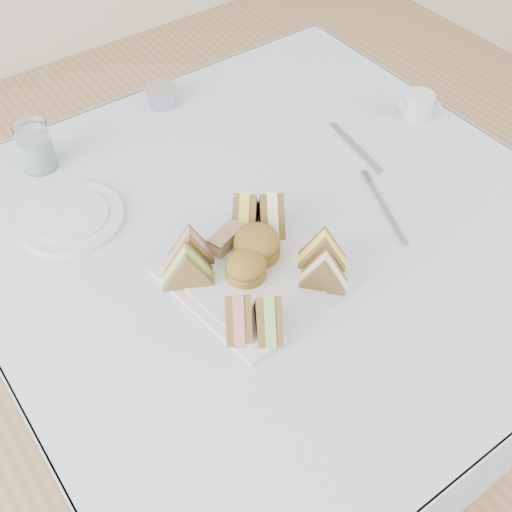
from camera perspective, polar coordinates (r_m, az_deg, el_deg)
floor at (r=1.75m, az=1.22°, el=-14.66°), size 4.00×4.00×0.00m
table at (r=1.43m, az=1.46°, el=-7.83°), size 0.90×0.90×0.74m
tablecloth at (r=1.14m, az=1.81°, el=2.75°), size 1.02×1.02×0.01m
serving_plate at (r=1.05m, az=0.00°, el=-1.60°), size 0.28×0.28×0.01m
sandwich_fl_a at (r=0.95m, az=-1.60°, el=-4.81°), size 0.08×0.09×0.07m
sandwich_fl_b at (r=0.95m, az=1.10°, el=-4.93°), size 0.07×0.09×0.07m
sandwich_fr_a at (r=1.04m, az=5.99°, el=0.68°), size 0.09×0.08×0.07m
sandwich_fr_b at (r=1.01m, az=6.06°, el=-1.24°), size 0.08×0.08×0.07m
sandwich_bl_a at (r=1.02m, az=-6.14°, el=-0.78°), size 0.09×0.08×0.08m
sandwich_bl_b at (r=1.05m, az=-5.86°, el=0.96°), size 0.09×0.07×0.07m
sandwich_br_a at (r=1.10m, az=1.39°, el=4.17°), size 0.08×0.10×0.08m
sandwich_br_b at (r=1.10m, az=-0.96°, el=4.19°), size 0.09×0.09×0.07m
scone_left at (r=1.03m, az=-0.90°, el=-0.94°), size 0.08×0.08×0.05m
scone_right at (r=1.06m, az=0.08°, el=1.10°), size 0.10×0.10×0.05m
pastry_slice at (r=1.08m, az=-2.58°, el=1.56°), size 0.08×0.05×0.03m
side_plate at (r=1.19m, az=-16.14°, el=3.29°), size 0.24×0.24×0.01m
water_glass at (r=1.30m, az=-19.00°, el=9.19°), size 0.07×0.07×0.09m
tea_strainer at (r=1.43m, az=-8.37°, el=13.84°), size 0.08×0.08×0.04m
knife at (r=1.32m, az=8.84°, el=9.54°), size 0.04×0.18×0.00m
fork at (r=1.18m, az=11.58°, el=3.80°), size 0.07×0.16×0.00m
creamer_jug at (r=1.41m, az=14.24°, el=12.82°), size 0.08×0.08×0.05m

